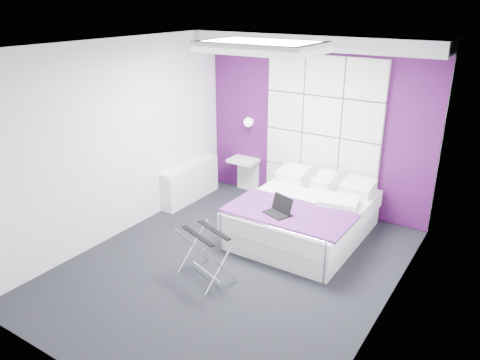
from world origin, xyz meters
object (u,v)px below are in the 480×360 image
Objects in this scene: nightstand at (244,160)px; radiator at (190,182)px; bed at (304,216)px; laptop at (279,209)px; luggage_rack at (206,255)px; wall_lamp at (250,122)px.

radiator is at bearing -127.63° from nightstand.
bed is at bearing -3.27° from radiator.
radiator is 3.73× the size of laptop.
luggage_rack is at bearing -107.65° from bed.
wall_lamp reaches higher than laptop.
radiator is 2.11m from laptop.
nightstand is 0.78× the size of luggage_rack.
wall_lamp is at bearing 49.90° from radiator.
laptop is at bearing -99.26° from bed.
laptop is at bearing -47.38° from wall_lamp.
laptop reaches higher than luggage_rack.
laptop is (1.34, -1.45, -0.63)m from wall_lamp.
nightstand is 2.62m from luggage_rack.
wall_lamp is 1.92m from bed.
laptop reaches higher than radiator.
wall_lamp is 1.35m from radiator.
wall_lamp reaches higher than radiator.
nightstand is at bearing -154.80° from wall_lamp.
radiator is 2.07m from bed.
nightstand is 1.43× the size of laptop.
bed is at bearing 100.41° from laptop.
laptop is (0.40, 0.98, 0.30)m from luggage_rack.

